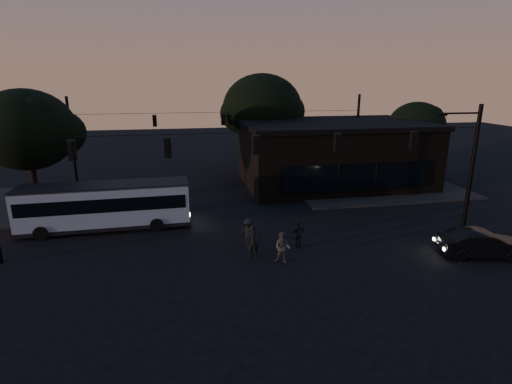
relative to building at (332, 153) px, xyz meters
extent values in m
plane|color=black|center=(-9.00, -15.97, -2.71)|extent=(120.00, 120.00, 0.00)
cube|color=black|center=(3.00, -1.97, -2.63)|extent=(14.00, 10.00, 0.15)
cube|color=black|center=(-23.00, -1.97, -2.63)|extent=(14.00, 10.00, 0.15)
cube|color=black|center=(0.00, 0.03, -0.21)|extent=(15.00, 10.00, 5.00)
cube|color=black|center=(0.00, 0.03, 2.49)|extent=(15.40, 10.40, 0.40)
cube|color=black|center=(0.00, -5.09, -0.91)|extent=(11.50, 0.18, 2.00)
cylinder|color=black|center=(-5.00, 6.03, -0.71)|extent=(0.44, 0.44, 4.00)
ellipsoid|color=black|center=(-5.00, 6.03, 3.49)|extent=(7.60, 7.60, 6.46)
cylinder|color=black|center=(9.00, 2.03, -1.21)|extent=(0.44, 0.44, 3.00)
ellipsoid|color=black|center=(9.00, 2.03, 1.94)|extent=(5.20, 5.20, 4.42)
cylinder|color=black|center=(-23.00, -2.97, -0.91)|extent=(0.44, 0.44, 3.60)
ellipsoid|color=black|center=(-23.00, -2.97, 2.87)|extent=(6.40, 6.40, 5.44)
cylinder|color=black|center=(4.00, -11.97, 1.04)|extent=(0.24, 0.24, 7.50)
cylinder|color=black|center=(-9.00, -11.97, 3.49)|extent=(26.00, 0.03, 0.03)
cube|color=black|center=(-18.00, -11.97, 2.84)|extent=(0.34, 0.30, 1.00)
cube|color=black|center=(-13.50, -11.97, 2.84)|extent=(0.34, 0.30, 1.00)
cube|color=black|center=(-9.00, -11.97, 2.84)|extent=(0.34, 0.30, 1.00)
cube|color=black|center=(-4.50, -11.97, 2.84)|extent=(0.34, 0.30, 1.00)
cube|color=black|center=(0.00, -11.97, 2.84)|extent=(0.34, 0.30, 1.00)
cylinder|color=black|center=(-22.00, 4.03, 1.04)|extent=(0.24, 0.24, 7.50)
cylinder|color=black|center=(4.00, 4.03, 1.04)|extent=(0.24, 0.24, 7.50)
cylinder|color=black|center=(-9.00, 4.03, 3.29)|extent=(26.00, 0.03, 0.03)
cube|color=black|center=(-15.00, 4.03, 2.64)|extent=(0.34, 0.30, 1.00)
cube|color=black|center=(-9.00, 4.03, 2.64)|extent=(0.34, 0.30, 1.00)
cube|color=black|center=(-3.00, 4.03, 2.64)|extent=(0.34, 0.30, 1.00)
cube|color=#92A1BA|center=(-17.51, -7.96, -1.14)|extent=(9.94, 2.51, 2.34)
cube|color=black|center=(-17.51, -7.96, -0.91)|extent=(9.55, 2.54, 0.81)
cube|color=black|center=(-17.51, -7.96, 0.03)|extent=(9.94, 2.51, 0.13)
cube|color=black|center=(-17.51, -7.96, -2.39)|extent=(10.05, 2.58, 0.22)
cylinder|color=black|center=(-20.94, -9.18, -2.30)|extent=(0.81, 0.25, 0.81)
cylinder|color=black|center=(-21.00, -6.93, -2.30)|extent=(0.81, 0.25, 0.81)
cylinder|color=black|center=(-14.52, -9.00, -2.30)|extent=(0.81, 0.25, 0.81)
cylinder|color=black|center=(-14.58, -6.76, -2.30)|extent=(0.81, 0.25, 0.81)
imported|color=black|center=(2.11, -15.76, -2.01)|extent=(4.46, 2.42, 1.40)
imported|color=black|center=(-9.48, -13.71, -1.84)|extent=(0.68, 0.49, 1.73)
imported|color=#484642|center=(-8.16, -14.58, -1.90)|extent=(0.98, 0.91, 1.62)
imported|color=black|center=(-6.85, -12.87, -1.95)|extent=(0.97, 0.67, 1.52)
imported|color=black|center=(-9.45, -12.21, -1.91)|extent=(1.18, 1.10, 1.60)
camera|label=1|loc=(-12.83, -32.25, 6.13)|focal=28.00mm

